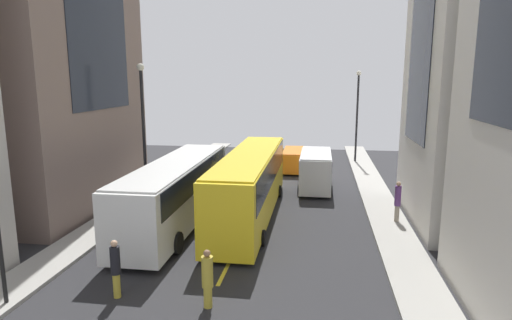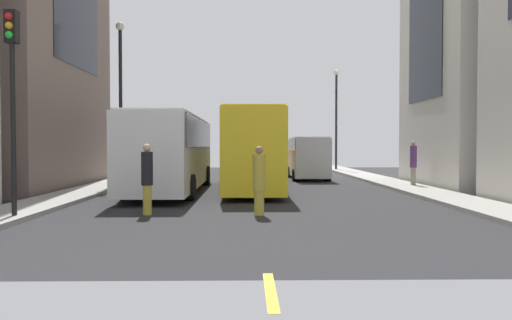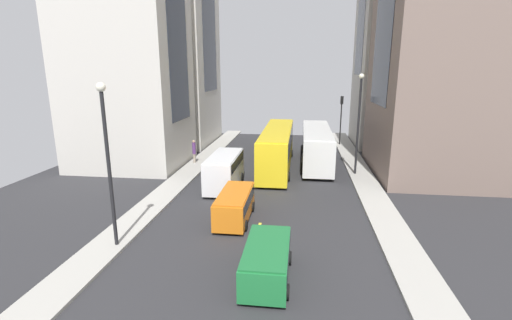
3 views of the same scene
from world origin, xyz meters
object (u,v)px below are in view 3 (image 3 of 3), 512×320
streetcar_yellow (277,145)px  pedestrian_waiting_curb (311,137)px  pedestrian_crossing_near (282,137)px  city_bus_white (317,143)px  traffic_light_near_corner (341,111)px  pedestrian_crossing_mid (194,151)px  car_green_0 (267,259)px  delivery_van_white (224,169)px  car_orange_1 (235,204)px

streetcar_yellow → pedestrian_waiting_curb: bearing=-108.6°
streetcar_yellow → pedestrian_crossing_near: bearing=-89.3°
city_bus_white → traffic_light_near_corner: bearing=-109.0°
pedestrian_waiting_curb → pedestrian_crossing_mid: bearing=-19.3°
streetcar_yellow → pedestrian_waiting_curb: streetcar_yellow is taller
pedestrian_crossing_near → car_green_0: bearing=172.8°
streetcar_yellow → car_green_0: bearing=92.6°
delivery_van_white → streetcar_yellow: bearing=-118.3°
city_bus_white → pedestrian_crossing_mid: (11.50, 1.73, -0.70)m
delivery_van_white → pedestrian_crossing_mid: (4.36, -6.68, -0.20)m
city_bus_white → streetcar_yellow: 4.08m
delivery_van_white → traffic_light_near_corner: 20.30m
city_bus_white → streetcar_yellow: bearing=27.3°
city_bus_white → car_orange_1: 15.21m
pedestrian_crossing_mid → traffic_light_near_corner: size_ratio=0.38×
pedestrian_waiting_curb → traffic_light_near_corner: (-3.46, -1.15, 2.94)m
city_bus_white → pedestrian_crossing_mid: bearing=8.5°
car_green_0 → traffic_light_near_corner: bearing=-101.3°
traffic_light_near_corner → city_bus_white: bearing=71.0°
car_orange_1 → pedestrian_crossing_near: (-1.54, -22.21, 0.06)m
car_green_0 → car_orange_1: bearing=-67.5°
city_bus_white → pedestrian_crossing_near: size_ratio=5.91×
city_bus_white → streetcar_yellow: streetcar_yellow is taller
streetcar_yellow → traffic_light_near_corner: size_ratio=2.39×
streetcar_yellow → pedestrian_crossing_near: (0.11, -9.85, -1.04)m
delivery_van_white → car_green_0: 12.65m
car_orange_1 → car_green_0: bearing=112.5°
city_bus_white → pedestrian_crossing_mid: size_ratio=5.64×
car_orange_1 → pedestrian_crossing_mid: pedestrian_crossing_mid is taller
pedestrian_crossing_near → car_orange_1: bearing=166.9°
car_green_0 → pedestrian_crossing_near: 28.26m
city_bus_white → car_orange_1: city_bus_white is taller
delivery_van_white → pedestrian_crossing_near: (-3.40, -16.38, -0.43)m
city_bus_white → pedestrian_crossing_near: (3.74, -7.98, -0.93)m
city_bus_white → traffic_light_near_corner: traffic_light_near_corner is taller
delivery_van_white → pedestrian_waiting_curb: size_ratio=2.59×
city_bus_white → pedestrian_crossing_mid: 11.65m
streetcar_yellow → pedestrian_crossing_mid: bearing=-1.0°
city_bus_white → pedestrian_waiting_curb: 7.85m
delivery_van_white → pedestrian_crossing_mid: 7.98m
streetcar_yellow → car_orange_1: bearing=82.4°
pedestrian_crossing_near → pedestrian_waiting_curb: 3.36m
car_orange_1 → pedestrian_waiting_curb: (-4.89, -22.02, 0.12)m
city_bus_white → car_green_0: 20.48m
car_orange_1 → pedestrian_waiting_curb: size_ratio=2.16×
pedestrian_crossing_mid → traffic_light_near_corner: (-14.58, -10.67, 2.77)m
car_green_0 → streetcar_yellow: bearing=-87.4°
traffic_light_near_corner → pedestrian_crossing_mid: bearing=36.2°
car_green_0 → delivery_van_white: bearing=-69.8°
streetcar_yellow → pedestrian_waiting_curb: (-3.25, -9.66, -0.98)m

